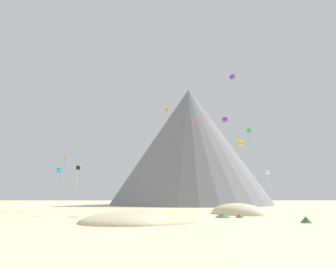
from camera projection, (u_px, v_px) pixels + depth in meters
ground_plane at (158, 226)px, 33.27m from camera, size 400.00×400.00×0.00m
dune_foreground_left at (236, 214)px, 55.84m from camera, size 13.16×15.30×4.15m
dune_foreground_right at (145, 221)px, 39.81m from camera, size 22.77×20.65×3.12m
bush_near_right at (197, 217)px, 44.26m from camera, size 3.11×3.11×0.70m
bush_mid_center at (144, 219)px, 37.80m from camera, size 2.86×2.86×1.03m
bush_near_left at (238, 216)px, 46.92m from camera, size 1.55×1.55×0.54m
bush_ridge_crest at (222, 215)px, 47.01m from camera, size 3.43×3.43×0.75m
bush_scatter_east at (304, 220)px, 37.75m from camera, size 1.87×1.87×0.85m
bush_low_patch at (108, 213)px, 55.43m from camera, size 2.43×2.43×0.44m
rock_massif at (187, 147)px, 124.41m from camera, size 91.78×91.78×50.36m
kite_indigo_high at (231, 77)px, 70.41m from camera, size 1.56×1.56×1.37m
kite_white_low at (266, 172)px, 72.73m from camera, size 1.20×1.15×5.30m
kite_gold_low at (63, 158)px, 76.18m from camera, size 1.70×1.97×5.01m
kite_violet_mid at (223, 120)px, 64.55m from camera, size 1.13×1.15×1.01m
kite_yellow_mid at (239, 143)px, 74.74m from camera, size 1.57×1.66×1.61m
kite_magenta_mid at (192, 125)px, 75.17m from camera, size 0.83×0.41×5.33m
kite_green_mid at (248, 131)px, 77.82m from camera, size 1.46×1.08×5.35m
kite_teal_low at (58, 170)px, 68.74m from camera, size 1.39×1.39×4.05m
kite_black_low at (77, 168)px, 68.03m from camera, size 1.17×1.13×5.12m
kite_orange_mid at (165, 111)px, 65.34m from camera, size 0.69×0.77×3.21m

